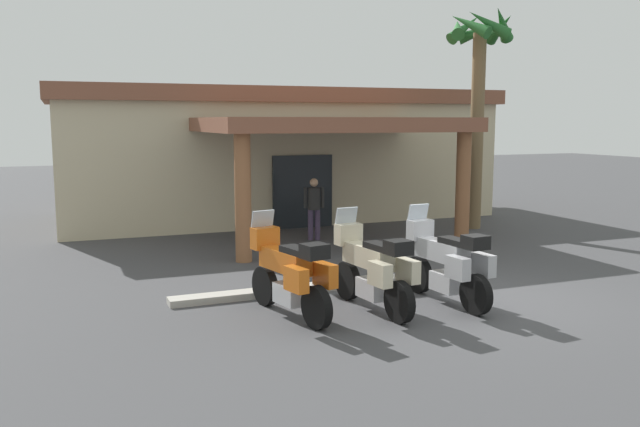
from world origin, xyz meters
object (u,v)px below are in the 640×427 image
Objects in this scene: motel_building at (275,152)px; motorcycle_cream at (373,269)px; motorcycle_orange at (290,274)px; palm_tree_near_portico at (479,71)px; motorcycle_silver at (447,263)px; pedestrian at (314,205)px.

motorcycle_cream is (-2.05, -10.97, -1.37)m from motel_building.
motorcycle_orange is 0.99× the size of motorcycle_cream.
motel_building reaches higher than motorcycle_cream.
palm_tree_near_portico is at bearing -44.97° from motel_building.
motorcycle_cream is (1.36, -0.20, 0.00)m from motorcycle_orange.
motorcycle_silver is at bearing -128.85° from palm_tree_near_portico.
motorcycle_cream is 1.36m from motorcycle_silver.
motorcycle_silver is 6.46m from pedestrian.
motorcycle_orange is 1.37m from motorcycle_cream.
pedestrian is at bearing -36.91° from motorcycle_orange.
motorcycle_orange is 0.99× the size of motorcycle_silver.
motel_building is at bearing -8.30° from motorcycle_silver.
palm_tree_near_portico is (7.88, 6.13, 3.77)m from motorcycle_orange.
motorcycle_silver is (1.36, -0.09, 0.00)m from motorcycle_cream.
pedestrian is (1.55, 6.36, 0.22)m from motorcycle_cream.
motorcycle_silver is at bearing -165.26° from pedestrian.
motel_building is 6.88m from palm_tree_near_portico.
pedestrian is 6.11m from palm_tree_near_portico.
motel_building reaches higher than motorcycle_orange.
motorcycle_orange is 2.73m from motorcycle_silver.
motorcycle_orange is 10.67m from palm_tree_near_portico.
motel_building is 6.29× the size of motorcycle_orange.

